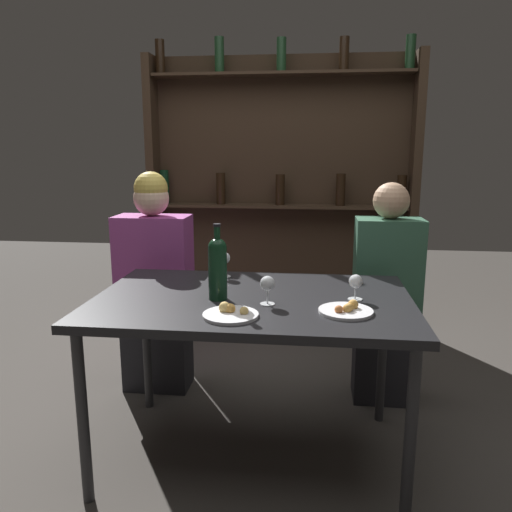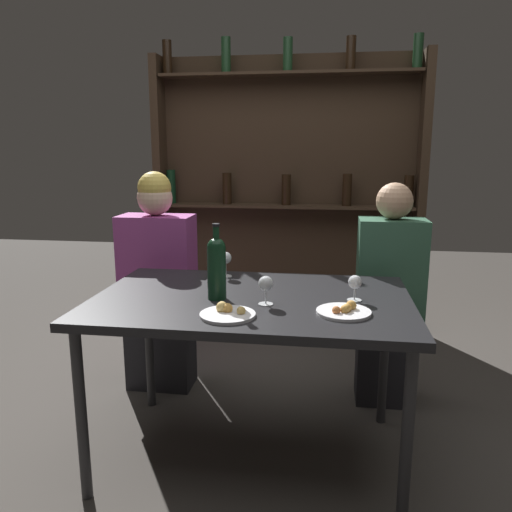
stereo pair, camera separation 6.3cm
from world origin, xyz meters
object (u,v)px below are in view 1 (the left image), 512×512
at_px(wine_bottle, 218,266).
at_px(wine_glass_1, 224,259).
at_px(food_plate_1, 230,313).
at_px(seated_person_right, 386,301).
at_px(wine_glass_0, 267,285).
at_px(wine_glass_2, 356,283).
at_px(seated_person_left, 155,288).
at_px(food_plate_0, 346,310).

bearing_deg(wine_bottle, wine_glass_1, 95.96).
height_order(food_plate_1, seated_person_right, seated_person_right).
relative_size(wine_glass_0, wine_glass_1, 0.96).
xyz_separation_m(wine_glass_0, seated_person_right, (0.58, 0.72, -0.27)).
height_order(wine_glass_0, wine_glass_1, wine_glass_1).
height_order(wine_glass_0, wine_glass_2, wine_glass_0).
height_order(wine_glass_0, food_plate_1, wine_glass_0).
relative_size(wine_bottle, wine_glass_1, 2.57).
height_order(wine_glass_2, food_plate_1, wine_glass_2).
bearing_deg(wine_glass_0, seated_person_left, 134.52).
height_order(wine_bottle, food_plate_0, wine_bottle).
bearing_deg(wine_bottle, wine_glass_0, -13.76).
relative_size(wine_glass_1, food_plate_1, 0.59).
xyz_separation_m(wine_glass_2, food_plate_0, (-0.05, -0.18, -0.06)).
height_order(wine_glass_1, food_plate_0, wine_glass_1).
height_order(wine_bottle, wine_glass_0, wine_bottle).
bearing_deg(seated_person_left, wine_glass_0, -45.48).
height_order(food_plate_0, food_plate_1, food_plate_1).
xyz_separation_m(wine_glass_1, wine_glass_2, (0.61, -0.32, -0.01)).
distance_m(wine_glass_1, food_plate_0, 0.75).
bearing_deg(wine_bottle, seated_person_left, 126.51).
bearing_deg(wine_glass_2, wine_glass_0, -163.39).
bearing_deg(seated_person_right, seated_person_left, 180.00).
bearing_deg(food_plate_1, food_plate_0, 11.61).
height_order(wine_glass_1, seated_person_right, seated_person_right).
bearing_deg(seated_person_right, wine_bottle, -139.89).
bearing_deg(seated_person_left, food_plate_0, -37.72).
height_order(food_plate_0, seated_person_left, seated_person_left).
bearing_deg(seated_person_right, wine_glass_0, -128.79).
distance_m(food_plate_0, seated_person_right, 0.85).
xyz_separation_m(food_plate_0, food_plate_1, (-0.44, -0.09, 0.00)).
relative_size(wine_glass_0, seated_person_right, 0.10).
bearing_deg(seated_person_left, seated_person_right, 0.00).
bearing_deg(wine_glass_0, wine_glass_1, 120.69).
distance_m(wine_glass_2, food_plate_1, 0.55).
xyz_separation_m(wine_glass_1, food_plate_1, (0.13, -0.58, -0.08)).
height_order(wine_glass_2, food_plate_0, wine_glass_2).
relative_size(wine_glass_1, food_plate_0, 0.59).
distance_m(wine_glass_0, wine_glass_1, 0.49).
relative_size(food_plate_0, food_plate_1, 0.99).
height_order(food_plate_0, seated_person_right, seated_person_right).
height_order(food_plate_1, seated_person_left, seated_person_left).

